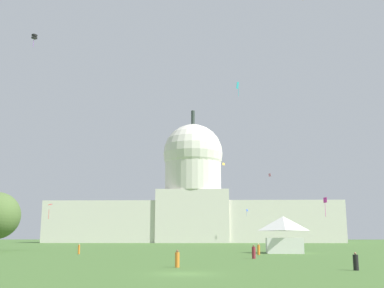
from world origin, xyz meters
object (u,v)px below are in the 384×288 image
(person_white_mid_left, at_px, (269,247))
(kite_magenta_low, at_px, (325,202))
(event_tent, at_px, (284,234))
(person_orange_near_tent, at_px, (79,249))
(person_maroon_edge_west, at_px, (254,252))
(kite_red_low, at_px, (48,208))
(person_orange_lawn_far_left, at_px, (259,250))
(kite_pink_mid, at_px, (270,175))
(kite_gold_mid, at_px, (224,164))
(kite_cyan_mid, at_px, (238,86))
(person_black_back_center, at_px, (356,262))
(person_denim_near_tree_west, at_px, (294,248))
(kite_blue_low, at_px, (247,211))
(kite_black_high, at_px, (34,37))
(capitol_building, at_px, (193,202))
(person_orange_back_right, at_px, (177,259))

(person_white_mid_left, bearing_deg, kite_magenta_low, -51.03)
(event_tent, height_order, person_orange_near_tent, event_tent)
(person_maroon_edge_west, height_order, kite_red_low, kite_red_low)
(event_tent, xyz_separation_m, person_orange_near_tent, (-34.70, -5.31, -2.48))
(person_orange_lawn_far_left, xyz_separation_m, kite_pink_mid, (18.19, 117.41, 27.39))
(kite_gold_mid, height_order, kite_pink_mid, kite_pink_mid)
(kite_red_low, bearing_deg, kite_magenta_low, 26.06)
(kite_cyan_mid, bearing_deg, kite_red_low, 5.34)
(event_tent, height_order, person_black_back_center, event_tent)
(person_denim_near_tree_west, xyz_separation_m, person_maroon_edge_west, (-10.21, -26.69, 0.03))
(kite_cyan_mid, bearing_deg, person_black_back_center, 103.42)
(kite_gold_mid, bearing_deg, kite_blue_low, 100.25)
(person_white_mid_left, height_order, kite_gold_mid, kite_gold_mid)
(person_maroon_edge_west, distance_m, kite_magenta_low, 32.56)
(kite_black_high, bearing_deg, capitol_building, 19.42)
(person_orange_lawn_far_left, distance_m, kite_black_high, 68.10)
(person_white_mid_left, xyz_separation_m, kite_red_low, (-46.05, -1.79, 8.04))
(person_orange_near_tent, height_order, kite_magenta_low, kite_magenta_low)
(kite_black_high, xyz_separation_m, kite_blue_low, (54.54, 94.59, -33.57))
(person_orange_lawn_far_left, xyz_separation_m, kite_red_low, (-41.48, 20.53, 7.91))
(event_tent, distance_m, kite_red_low, 48.79)
(person_white_mid_left, height_order, kite_blue_low, kite_blue_low)
(kite_pink_mid, xyz_separation_m, kite_blue_low, (-10.13, -3.40, -15.13))
(person_white_mid_left, relative_size, kite_gold_mid, 1.49)
(capitol_building, relative_size, person_maroon_edge_west, 76.28)
(person_maroon_edge_west, height_order, kite_black_high, kite_black_high)
(person_black_back_center, height_order, kite_pink_mid, kite_pink_mid)
(person_black_back_center, bearing_deg, person_orange_back_right, -25.78)
(kite_black_high, relative_size, kite_blue_low, 1.18)
(kite_black_high, bearing_deg, kite_red_low, -43.77)
(person_black_back_center, xyz_separation_m, kite_pink_mid, (13.45, 150.86, 27.50))
(person_orange_near_tent, height_order, kite_black_high, kite_black_high)
(person_white_mid_left, bearing_deg, person_maroon_edge_west, -112.38)
(person_white_mid_left, xyz_separation_m, person_maroon_edge_west, (-6.58, -34.88, 0.13))
(person_orange_near_tent, xyz_separation_m, kite_pink_mid, (47.62, 115.04, 27.41))
(event_tent, height_order, person_orange_back_right, event_tent)
(kite_cyan_mid, bearing_deg, person_orange_near_tent, 38.23)
(person_orange_back_right, xyz_separation_m, kite_cyan_mid, (9.57, 49.60, 33.78))
(capitol_building, bearing_deg, kite_red_low, -102.34)
(capitol_building, distance_m, person_orange_near_tent, 141.64)
(person_denim_near_tree_west, height_order, person_white_mid_left, person_denim_near_tree_west)
(event_tent, xyz_separation_m, kite_red_low, (-46.75, 12.84, 5.45))
(person_maroon_edge_west, distance_m, kite_red_low, 52.11)
(person_white_mid_left, bearing_deg, kite_cyan_mid, -166.46)
(kite_gold_mid, distance_m, kite_cyan_mid, 63.51)
(person_black_back_center, relative_size, kite_blue_low, 0.58)
(event_tent, height_order, kite_black_high, kite_black_high)
(person_denim_near_tree_west, xyz_separation_m, person_orange_back_right, (-19.17, -44.23, -0.03))
(kite_black_high, bearing_deg, person_white_mid_left, -52.91)
(kite_blue_low, bearing_deg, kite_cyan_mid, 84.37)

